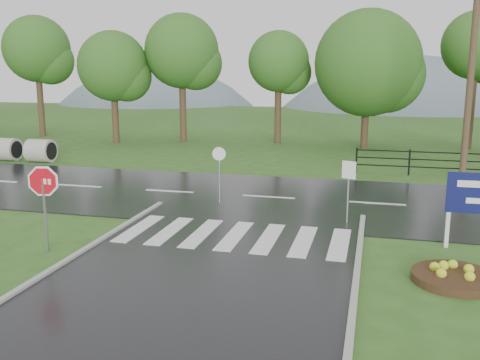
# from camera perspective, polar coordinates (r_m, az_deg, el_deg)

# --- Properties ---
(ground) EXTENTS (120.00, 120.00, 0.00)m
(ground) POSITION_cam_1_polar(r_m,az_deg,el_deg) (11.16, -7.37, -13.76)
(ground) COLOR #2F5C1E
(ground) RESTS_ON ground
(main_road) EXTENTS (90.00, 8.00, 0.04)m
(main_road) POSITION_cam_1_polar(r_m,az_deg,el_deg) (20.27, 3.06, -1.94)
(main_road) COLOR black
(main_road) RESTS_ON ground
(crosswalk) EXTENTS (6.50, 2.80, 0.02)m
(crosswalk) POSITION_cam_1_polar(r_m,az_deg,el_deg) (15.56, -0.57, -5.94)
(crosswalk) COLOR silver
(crosswalk) RESTS_ON ground
(fence_west) EXTENTS (9.58, 0.08, 1.20)m
(fence_west) POSITION_cam_1_polar(r_m,az_deg,el_deg) (25.95, 22.86, 1.79)
(fence_west) COLOR black
(fence_west) RESTS_ON ground
(hills) EXTENTS (102.00, 48.00, 48.00)m
(hills) POSITION_cam_1_polar(r_m,az_deg,el_deg) (77.06, 13.59, -3.92)
(hills) COLOR slate
(hills) RESTS_ON ground
(treeline) EXTENTS (83.20, 5.20, 10.00)m
(treeline) POSITION_cam_1_polar(r_m,az_deg,el_deg) (33.79, 9.41, 3.42)
(treeline) COLOR #285A1B
(treeline) RESTS_ON ground
(culvert_pipes) EXTENTS (5.50, 1.20, 1.20)m
(culvert_pipes) POSITION_cam_1_polar(r_m,az_deg,el_deg) (31.24, -23.68, 3.03)
(culvert_pipes) COLOR #9E9B93
(culvert_pipes) RESTS_ON ground
(stop_sign) EXTENTS (1.08, 0.27, 2.48)m
(stop_sign) POSITION_cam_1_polar(r_m,az_deg,el_deg) (14.85, -20.23, -0.84)
(stop_sign) COLOR #939399
(stop_sign) RESTS_ON ground
(flower_bed) EXTENTS (1.94, 1.94, 0.39)m
(flower_bed) POSITION_cam_1_polar(r_m,az_deg,el_deg) (13.36, 21.94, -9.47)
(flower_bed) COLOR #332111
(flower_bed) RESTS_ON ground
(reg_sign_small) EXTENTS (0.43, 0.17, 2.02)m
(reg_sign_small) POSITION_cam_1_polar(r_m,az_deg,el_deg) (16.83, 11.51, 0.05)
(reg_sign_small) COLOR #939399
(reg_sign_small) RESTS_ON ground
(reg_sign_round) EXTENTS (0.48, 0.10, 2.07)m
(reg_sign_round) POSITION_cam_1_polar(r_m,az_deg,el_deg) (19.21, -2.23, 1.34)
(reg_sign_round) COLOR #939399
(reg_sign_round) RESTS_ON ground
(utility_pole_east) EXTENTS (1.50, 0.54, 8.64)m
(utility_pole_east) POSITION_cam_1_polar(r_m,az_deg,el_deg) (25.12, 23.38, 9.89)
(utility_pole_east) COLOR #473523
(utility_pole_east) RESTS_ON ground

